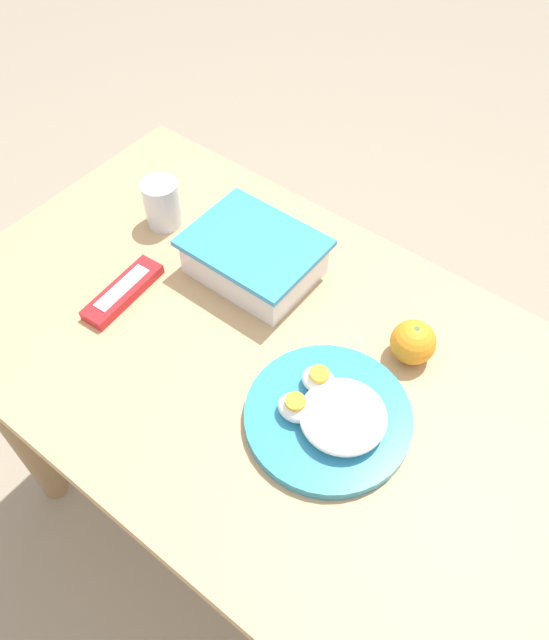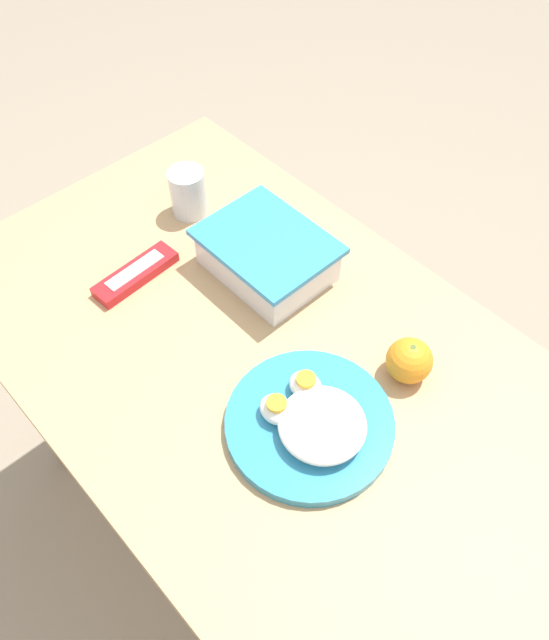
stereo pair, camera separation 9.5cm
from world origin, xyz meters
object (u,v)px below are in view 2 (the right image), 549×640
food_container (267,257)px  rice_plate (312,421)px  orange_fruit (409,361)px  drinking_glass (188,193)px  candy_bar (136,274)px

food_container → rice_plate: bearing=-30.9°
food_container → orange_fruit: size_ratio=3.09×
food_container → drinking_glass: 0.21m
rice_plate → drinking_glass: drinking_glass is taller
food_container → rice_plate: size_ratio=0.89×
food_container → orange_fruit: 0.29m
candy_bar → orange_fruit: bearing=23.0°
food_container → drinking_glass: bearing=-178.9°
orange_fruit → rice_plate: (-0.03, -0.17, -0.01)m
food_container → drinking_glass: size_ratio=2.40×
candy_bar → food_container: bearing=51.5°
food_container → drinking_glass: (-0.21, -0.00, 0.01)m
orange_fruit → candy_bar: bearing=-157.0°
orange_fruit → rice_plate: 0.17m
food_container → candy_bar: (-0.14, -0.17, -0.02)m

